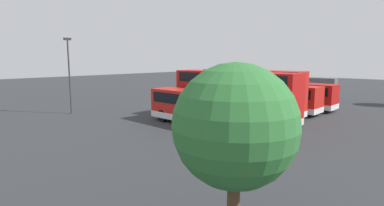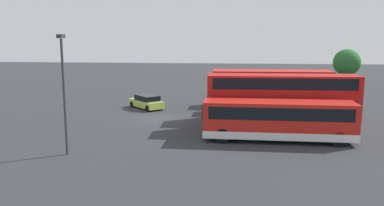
% 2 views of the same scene
% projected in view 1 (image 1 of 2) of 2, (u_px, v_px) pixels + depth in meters
% --- Properties ---
extents(ground_plane, '(140.00, 140.00, 0.00)m').
position_uv_depth(ground_plane, '(177.00, 105.00, 37.85)').
color(ground_plane, '#2D3033').
extents(bus_single_deck_near_end, '(2.61, 11.25, 2.95)m').
position_uv_depth(bus_single_deck_near_end, '(285.00, 94.00, 35.51)').
color(bus_single_deck_near_end, '#B71411').
rests_on(bus_single_deck_near_end, ground).
extents(bus_single_deck_second, '(2.70, 10.14, 2.95)m').
position_uv_depth(bus_single_deck_second, '(273.00, 97.00, 32.87)').
color(bus_single_deck_second, red).
rests_on(bus_single_deck_second, ground).
extents(bus_double_decker_third, '(2.76, 10.64, 4.55)m').
position_uv_depth(bus_double_decker_third, '(251.00, 91.00, 30.47)').
color(bus_double_decker_third, red).
rests_on(bus_double_decker_third, ground).
extents(bus_double_decker_fourth, '(2.80, 12.12, 4.55)m').
position_uv_depth(bus_double_decker_fourth, '(234.00, 95.00, 27.43)').
color(bus_double_decker_fourth, '#B71411').
rests_on(bus_double_decker_fourth, ground).
extents(bus_single_deck_fifth, '(2.84, 11.04, 2.95)m').
position_uv_depth(bus_single_deck_fifth, '(204.00, 107.00, 25.48)').
color(bus_single_deck_fifth, red).
rests_on(bus_single_deck_fifth, ground).
extents(box_truck_blue, '(3.48, 7.77, 3.20)m').
position_uv_depth(box_truck_blue, '(307.00, 88.00, 41.27)').
color(box_truck_blue, '#595960').
rests_on(box_truck_blue, ground).
extents(car_hatchback_silver, '(4.39, 4.28, 1.43)m').
position_uv_depth(car_hatchback_silver, '(192.00, 95.00, 42.48)').
color(car_hatchback_silver, '#A5D14C').
rests_on(car_hatchback_silver, ground).
extents(lamp_post_tall, '(0.70, 0.30, 7.78)m').
position_uv_depth(lamp_post_tall, '(69.00, 70.00, 31.05)').
color(lamp_post_tall, '#38383D').
rests_on(lamp_post_tall, ground).
extents(tree_midleft, '(3.45, 3.45, 5.60)m').
position_uv_depth(tree_midleft, '(235.00, 127.00, 8.21)').
color(tree_midleft, '#4C3823').
rests_on(tree_midleft, ground).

